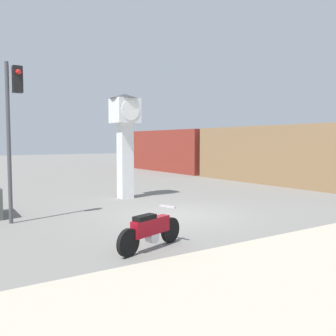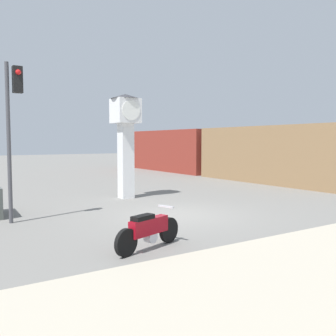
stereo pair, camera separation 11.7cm
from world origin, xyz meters
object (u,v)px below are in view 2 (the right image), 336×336
Objects in this scene: motorcycle at (149,230)px; traffic_light at (13,114)px; freight_train at (214,152)px; clock_tower at (126,129)px.

motorcycle is 0.42× the size of traffic_light.
traffic_light reaches higher than freight_train.
clock_tower is 12.27m from freight_train.
clock_tower is at bearing -148.18° from freight_train.
motorcycle is at bearing -66.65° from traffic_light.
freight_train is at bearing 30.36° from traffic_light.
traffic_light is at bearing -152.74° from clock_tower.
clock_tower is at bearing 48.61° from motorcycle.
traffic_light is at bearing -149.64° from freight_train.
motorcycle is at bearing -112.66° from clock_tower.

